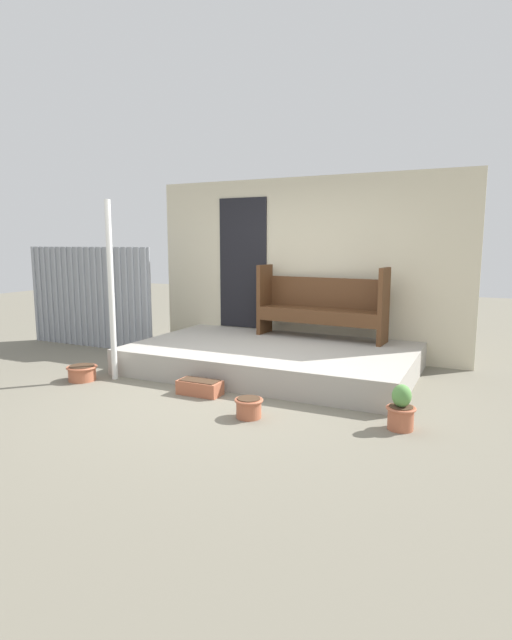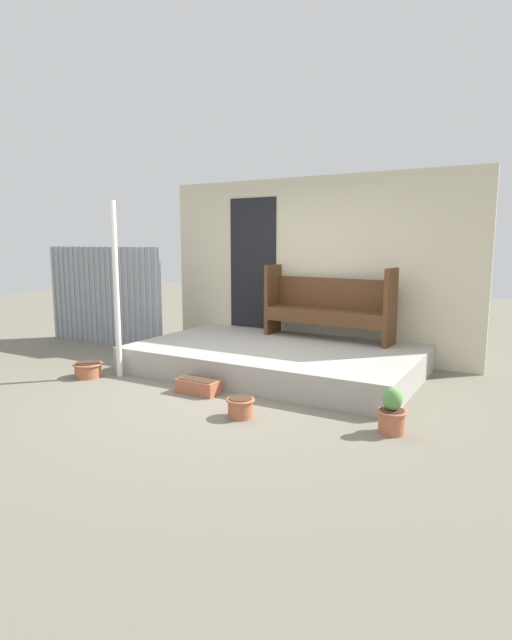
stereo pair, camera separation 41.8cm
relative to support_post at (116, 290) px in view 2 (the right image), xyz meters
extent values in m
plane|color=#706B5B|center=(1.49, 0.11, -1.08)|extent=(24.00, 24.00, 0.00)
cube|color=#A8A399|center=(1.59, 1.21, -0.92)|extent=(3.59, 2.21, 0.33)
cube|color=beige|center=(1.59, 2.34, 0.22)|extent=(4.79, 0.06, 2.60)
cube|color=black|center=(0.60, 2.30, 0.26)|extent=(0.80, 0.02, 2.00)
cube|color=gray|center=(-1.69, 1.37, -0.28)|extent=(2.44, 0.02, 1.60)
cylinder|color=#979CA5|center=(-2.85, 1.35, -0.28)|extent=(0.04, 0.04, 1.60)
cylinder|color=#979CA5|center=(-2.73, 1.35, -0.28)|extent=(0.04, 0.04, 1.60)
cylinder|color=#979CA5|center=(-2.60, 1.35, -0.28)|extent=(0.04, 0.04, 1.60)
cylinder|color=#979CA5|center=(-2.48, 1.35, -0.28)|extent=(0.04, 0.04, 1.60)
cylinder|color=#979CA5|center=(-2.36, 1.35, -0.28)|extent=(0.04, 0.04, 1.60)
cylinder|color=#979CA5|center=(-2.24, 1.35, -0.28)|extent=(0.04, 0.04, 1.60)
cylinder|color=#979CA5|center=(-2.12, 1.35, -0.28)|extent=(0.04, 0.04, 1.60)
cylinder|color=#979CA5|center=(-1.99, 1.35, -0.28)|extent=(0.04, 0.04, 1.60)
cylinder|color=#979CA5|center=(-1.87, 1.35, -0.28)|extent=(0.04, 0.04, 1.60)
cylinder|color=#979CA5|center=(-1.75, 1.35, -0.28)|extent=(0.04, 0.04, 1.60)
cylinder|color=#979CA5|center=(-1.63, 1.35, -0.28)|extent=(0.04, 0.04, 1.60)
cylinder|color=#979CA5|center=(-1.51, 1.35, -0.28)|extent=(0.04, 0.04, 1.60)
cylinder|color=#979CA5|center=(-1.38, 1.35, -0.28)|extent=(0.04, 0.04, 1.60)
cylinder|color=#979CA5|center=(-1.26, 1.35, -0.28)|extent=(0.04, 0.04, 1.60)
cylinder|color=#979CA5|center=(-1.14, 1.35, -0.28)|extent=(0.04, 0.04, 1.60)
cylinder|color=#979CA5|center=(-1.02, 1.35, -0.28)|extent=(0.04, 0.04, 1.60)
cylinder|color=#979CA5|center=(-0.89, 1.35, -0.28)|extent=(0.04, 0.04, 1.60)
cylinder|color=#979CA5|center=(-0.77, 1.35, -0.28)|extent=(0.04, 0.04, 1.60)
cylinder|color=#979CA5|center=(-0.65, 1.35, -0.28)|extent=(0.04, 0.04, 1.60)
cylinder|color=#979CA5|center=(-0.53, 1.35, -0.28)|extent=(0.04, 0.04, 1.60)
cylinder|color=white|center=(0.00, 0.00, 0.00)|extent=(0.07, 0.07, 2.16)
cube|color=#54331C|center=(1.10, 2.04, -0.25)|extent=(0.08, 0.40, 1.01)
cube|color=#54331C|center=(2.86, 1.93, -0.25)|extent=(0.08, 0.40, 1.01)
cube|color=#54331C|center=(1.98, 1.99, -0.36)|extent=(1.73, 0.50, 0.04)
cube|color=#54331C|center=(1.97, 1.80, -0.45)|extent=(1.71, 0.13, 0.15)
cube|color=#54331C|center=(1.99, 2.17, -0.12)|extent=(1.71, 0.14, 0.42)
cylinder|color=#B26042|center=(-0.31, -0.22, -0.99)|extent=(0.32, 0.32, 0.18)
torus|color=#B26042|center=(-0.31, -0.22, -0.92)|extent=(0.37, 0.37, 0.02)
cylinder|color=#422D1E|center=(-0.31, -0.22, -0.90)|extent=(0.30, 0.30, 0.01)
cylinder|color=#B26042|center=(2.10, -0.53, -0.99)|extent=(0.24, 0.24, 0.19)
torus|color=#B26042|center=(2.10, -0.53, -0.91)|extent=(0.28, 0.28, 0.02)
cylinder|color=#422D1E|center=(2.10, -0.53, -0.89)|extent=(0.22, 0.22, 0.01)
cylinder|color=#B26042|center=(3.46, -0.22, -0.98)|extent=(0.23, 0.23, 0.21)
torus|color=#B26042|center=(3.46, -0.22, -0.88)|extent=(0.27, 0.27, 0.02)
cylinder|color=#422D1E|center=(3.46, -0.22, -0.87)|extent=(0.21, 0.21, 0.01)
ellipsoid|color=#599347|center=(3.46, -0.22, -0.77)|extent=(0.17, 0.17, 0.21)
cube|color=#B26042|center=(1.28, -0.10, -1.00)|extent=(0.49, 0.23, 0.16)
cube|color=#422D1E|center=(1.28, -0.10, -0.92)|extent=(0.43, 0.20, 0.01)
camera|label=1|loc=(4.13, -4.64, 0.58)|focal=28.00mm
camera|label=2|loc=(4.50, -4.44, 0.58)|focal=28.00mm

